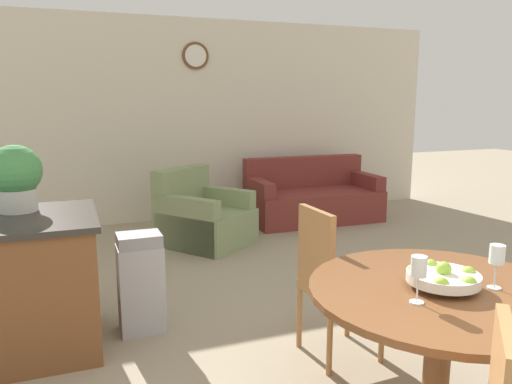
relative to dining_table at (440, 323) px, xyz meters
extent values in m
cube|color=beige|center=(-0.30, 4.96, 0.76)|extent=(8.00, 0.06, 2.70)
cylinder|color=brown|center=(0.07, 4.92, 1.61)|extent=(0.36, 0.02, 0.36)
cylinder|color=white|center=(0.07, 4.90, 1.61)|extent=(0.29, 0.01, 0.29)
cylinder|color=brown|center=(0.00, 0.00, -0.21)|extent=(0.13, 0.13, 0.69)
cylinder|color=brown|center=(0.00, 0.00, 0.16)|extent=(1.26, 1.26, 0.03)
cylinder|color=#9E6B3D|center=(0.15, 1.06, -0.38)|extent=(0.04, 0.04, 0.43)
cylinder|color=#9E6B3D|center=(0.16, 0.68, -0.38)|extent=(0.04, 0.04, 0.43)
cylinder|color=#9E6B3D|center=(-0.23, 1.05, -0.38)|extent=(0.04, 0.04, 0.43)
cylinder|color=#9E6B3D|center=(-0.22, 0.66, -0.38)|extent=(0.04, 0.04, 0.43)
cube|color=#9E6B3D|center=(-0.03, 0.86, -0.14)|extent=(0.44, 0.44, 0.05)
cube|color=#9E6B3D|center=(-0.22, 0.85, 0.14)|extent=(0.06, 0.39, 0.51)
cylinder|color=silver|center=(0.00, 0.00, 0.19)|extent=(0.13, 0.13, 0.03)
cylinder|color=silver|center=(0.00, 0.00, 0.23)|extent=(0.34, 0.34, 0.05)
sphere|color=#8CB738|center=(0.13, -0.02, 0.24)|extent=(0.07, 0.07, 0.07)
sphere|color=#8CB738|center=(0.03, 0.13, 0.24)|extent=(0.07, 0.07, 0.07)
sphere|color=#8CB738|center=(-0.09, 0.10, 0.24)|extent=(0.07, 0.07, 0.07)
sphere|color=#8CB738|center=(-0.09, -0.09, 0.24)|extent=(0.07, 0.07, 0.07)
sphere|color=#8CB738|center=(0.03, -0.13, 0.24)|extent=(0.07, 0.07, 0.07)
sphere|color=#8CB738|center=(0.00, 0.00, 0.27)|extent=(0.07, 0.07, 0.07)
cylinder|color=silver|center=(-0.22, -0.10, 0.18)|extent=(0.06, 0.06, 0.01)
cylinder|color=silver|center=(-0.22, -0.10, 0.24)|extent=(0.01, 0.01, 0.12)
cylinder|color=silver|center=(-0.22, -0.10, 0.34)|extent=(0.07, 0.07, 0.09)
cylinder|color=silver|center=(0.23, -0.09, 0.18)|extent=(0.06, 0.06, 0.01)
cylinder|color=silver|center=(0.23, -0.09, 0.24)|extent=(0.01, 0.01, 0.12)
cylinder|color=silver|center=(0.23, -0.09, 0.34)|extent=(0.07, 0.07, 0.09)
cube|color=brown|center=(-2.08, 1.66, -0.16)|extent=(1.17, 0.84, 0.87)
cylinder|color=beige|center=(-1.94, 1.85, 0.39)|extent=(0.24, 0.24, 0.15)
sphere|color=#478E4C|center=(-1.94, 1.85, 0.59)|extent=(0.34, 0.34, 0.34)
cube|color=#9E9EA3|center=(-1.19, 1.67, -0.28)|extent=(0.31, 0.24, 0.63)
cube|color=gray|center=(-1.19, 1.67, 0.08)|extent=(0.30, 0.23, 0.09)
cube|color=maroon|center=(1.50, 4.17, -0.38)|extent=(1.77, 0.90, 0.42)
cube|color=maroon|center=(1.50, 4.51, 0.04)|extent=(1.76, 0.22, 0.42)
cube|color=maroon|center=(0.70, 4.19, -0.29)|extent=(0.17, 0.81, 0.61)
cube|color=maroon|center=(2.29, 4.16, -0.29)|extent=(0.17, 0.81, 0.61)
cube|color=gray|center=(-0.18, 3.59, -0.39)|extent=(1.19, 1.21, 0.40)
cube|color=gray|center=(-0.39, 3.88, 0.04)|extent=(0.77, 0.64, 0.46)
cube|color=gray|center=(-0.45, 3.39, -0.29)|extent=(0.61, 0.75, 0.61)
cube|color=gray|center=(0.09, 3.80, -0.29)|extent=(0.61, 0.75, 0.61)
camera|label=1|loc=(-1.62, -1.77, 1.06)|focal=35.00mm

